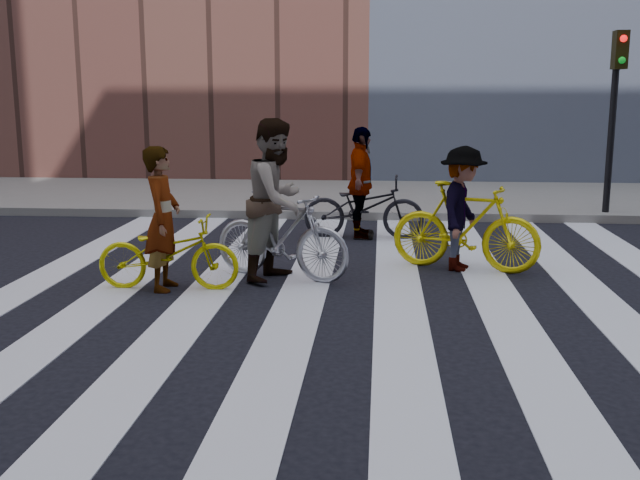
# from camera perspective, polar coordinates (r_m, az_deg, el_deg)

# --- Properties ---
(ground) EXTENTS (100.00, 100.00, 0.00)m
(ground) POSITION_cam_1_polar(r_m,az_deg,el_deg) (8.70, 2.38, -4.01)
(ground) COLOR black
(ground) RESTS_ON ground
(sidewalk_far) EXTENTS (100.00, 5.00, 0.15)m
(sidewalk_far) POSITION_cam_1_polar(r_m,az_deg,el_deg) (16.04, 3.47, 3.25)
(sidewalk_far) COLOR gray
(sidewalk_far) RESTS_ON ground
(zebra_crosswalk) EXTENTS (8.25, 10.00, 0.01)m
(zebra_crosswalk) POSITION_cam_1_polar(r_m,az_deg,el_deg) (8.69, 2.38, -3.97)
(zebra_crosswalk) COLOR silver
(zebra_crosswalk) RESTS_ON ground
(traffic_signal) EXTENTS (0.22, 0.42, 3.33)m
(traffic_signal) POSITION_cam_1_polar(r_m,az_deg,el_deg) (14.30, 21.60, 10.41)
(traffic_signal) COLOR black
(traffic_signal) RESTS_ON ground
(bike_yellow_left) EXTENTS (1.67, 0.61, 0.87)m
(bike_yellow_left) POSITION_cam_1_polar(r_m,az_deg,el_deg) (8.91, -11.49, -0.97)
(bike_yellow_left) COLOR #D1CD0B
(bike_yellow_left) RESTS_ON ground
(bike_silver_mid) EXTENTS (1.90, 1.15, 1.10)m
(bike_silver_mid) POSITION_cam_1_polar(r_m,az_deg,el_deg) (9.22, -2.98, 0.37)
(bike_silver_mid) COLOR #A6A7B0
(bike_silver_mid) RESTS_ON ground
(bike_yellow_right) EXTENTS (2.00, 1.11, 1.16)m
(bike_yellow_right) POSITION_cam_1_polar(r_m,az_deg,el_deg) (9.84, 11.02, 1.03)
(bike_yellow_right) COLOR yellow
(bike_yellow_right) RESTS_ON ground
(bike_dark_rear) EXTENTS (1.92, 0.72, 1.00)m
(bike_dark_rear) POSITION_cam_1_polar(r_m,az_deg,el_deg) (11.85, 3.35, 2.51)
(bike_dark_rear) COLOR black
(bike_dark_rear) RESTS_ON ground
(rider_left) EXTENTS (0.41, 0.62, 1.68)m
(rider_left) POSITION_cam_1_polar(r_m,az_deg,el_deg) (8.85, -11.90, 1.59)
(rider_left) COLOR slate
(rider_left) RESTS_ON ground
(rider_mid) EXTENTS (1.05, 1.17, 1.98)m
(rider_mid) POSITION_cam_1_polar(r_m,az_deg,el_deg) (9.15, -3.32, 3.07)
(rider_mid) COLOR slate
(rider_mid) RESTS_ON ground
(rider_right) EXTENTS (0.89, 1.17, 1.61)m
(rider_right) POSITION_cam_1_polar(r_m,az_deg,el_deg) (9.80, 10.78, 2.34)
(rider_right) COLOR slate
(rider_right) RESTS_ON ground
(rider_rear) EXTENTS (0.46, 1.04, 1.76)m
(rider_rear) POSITION_cam_1_polar(r_m,az_deg,el_deg) (11.80, 3.12, 4.35)
(rider_rear) COLOR slate
(rider_rear) RESTS_ON ground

